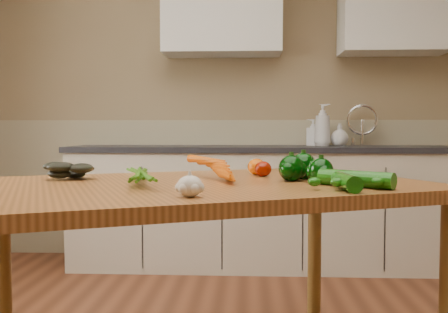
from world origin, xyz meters
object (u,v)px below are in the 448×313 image
garlic_bulb (190,186)px  pepper_b (303,166)px  tomato_c (297,168)px  soap_bottle_a (323,125)px  soap_bottle_c (340,135)px  soap_bottle_b (313,132)px  pepper_c (321,171)px  tomato_a (263,169)px  zucchini_a (356,179)px  zucchini_b (346,182)px  tomato_b (257,167)px  carrot_bunch (194,171)px  leafy_greens (68,165)px  table (207,208)px  pepper_a (291,168)px

garlic_bulb → pepper_b: pepper_b is taller
pepper_b → tomato_c: pepper_b is taller
pepper_b → tomato_c: size_ratio=1.61×
soap_bottle_a → soap_bottle_c: 0.15m
soap_bottle_b → pepper_c: bearing=5.9°
tomato_a → zucchini_a: size_ratio=0.27×
soap_bottle_c → zucchini_b: 2.28m
zucchini_b → tomato_a: bearing=119.4°
zucchini_a → zucchini_b: zucchini_a is taller
soap_bottle_b → pepper_b: size_ratio=2.07×
pepper_c → tomato_c: 0.33m
tomato_b → soap_bottle_c: bearing=69.3°
tomato_a → garlic_bulb: bearing=-109.5°
carrot_bunch → pepper_b: pepper_b is taller
leafy_greens → pepper_b: 0.90m
carrot_bunch → zucchini_b: size_ratio=1.43×
table → garlic_bulb: size_ratio=25.09×
soap_bottle_b → tomato_a: (-0.44, -1.86, -0.14)m
table → zucchini_b: 0.52m
pepper_b → tomato_a: (-0.15, 0.09, -0.02)m
table → zucchini_a: bearing=-38.5°
zucchini_b → soap_bottle_a: bearing=83.5°
table → pepper_b: size_ratio=18.35×
table → soap_bottle_a: size_ratio=5.73×
soap_bottle_b → zucchini_b: 2.31m
table → tomato_c: tomato_c is taller
pepper_a → zucchini_b: 0.31m
pepper_a → tomato_b: size_ratio=1.25×
table → pepper_a: (0.31, 0.06, 0.14)m
soap_bottle_a → carrot_bunch: bearing=-166.4°
soap_bottle_b → pepper_b: (-0.29, -1.95, -0.12)m
soap_bottle_a → zucchini_b: (-0.25, -2.23, -0.20)m
tomato_b → carrot_bunch: bearing=-131.1°
pepper_c → soap_bottle_b: bearing=83.5°
pepper_a → pepper_c: (0.10, -0.07, -0.00)m
soap_bottle_c → pepper_b: size_ratio=1.71×
carrot_bunch → leafy_greens: (-0.49, 0.04, 0.02)m
soap_bottle_b → leafy_greens: soap_bottle_b is taller
garlic_bulb → tomato_a: bearing=70.5°
pepper_a → tomato_b: 0.28m
soap_bottle_c → pepper_a: (-0.53, -1.98, -0.11)m
soap_bottle_c → tomato_b: size_ratio=2.26×
pepper_b → carrot_bunch: bearing=-165.5°
garlic_bulb → soap_bottle_b: bearing=75.2°
leafy_greens → zucchini_a: bearing=-11.4°
garlic_bulb → zucchini_a: (0.52, 0.27, -0.00)m
soap_bottle_a → carrot_bunch: (-0.76, -1.99, -0.19)m
table → pepper_a: pepper_a is taller
pepper_b → pepper_c: pepper_b is taller
soap_bottle_b → leafy_greens: bearing=-18.0°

